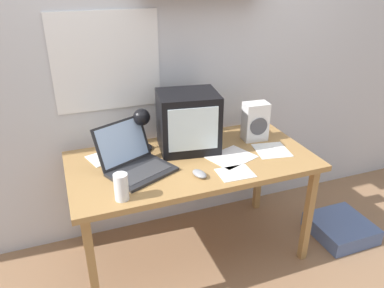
% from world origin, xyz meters
% --- Properties ---
extents(ground_plane, '(12.00, 12.00, 0.00)m').
position_xyz_m(ground_plane, '(0.00, 0.00, 0.00)').
color(ground_plane, '#8F6A4B').
extents(back_wall, '(5.60, 0.24, 2.60)m').
position_xyz_m(back_wall, '(0.00, 0.47, 1.31)').
color(back_wall, silver).
rests_on(back_wall, ground_plane).
extents(corner_desk, '(1.49, 0.76, 0.74)m').
position_xyz_m(corner_desk, '(0.00, 0.00, 0.67)').
color(corner_desk, '#A77B46').
rests_on(corner_desk, ground_plane).
extents(crt_monitor, '(0.41, 0.36, 0.37)m').
position_xyz_m(crt_monitor, '(0.03, 0.15, 0.92)').
color(crt_monitor, black).
rests_on(crt_monitor, corner_desk).
extents(laptop, '(0.46, 0.46, 0.26)m').
position_xyz_m(laptop, '(-0.36, 0.00, 0.80)').
color(laptop, '#232326').
rests_on(laptop, corner_desk).
extents(desk_lamp, '(0.14, 0.18, 0.30)m').
position_xyz_m(desk_lamp, '(-0.26, 0.19, 0.93)').
color(desk_lamp, black).
rests_on(desk_lamp, corner_desk).
extents(juice_glass, '(0.07, 0.07, 0.14)m').
position_xyz_m(juice_glass, '(-0.49, -0.29, 0.80)').
color(juice_glass, white).
rests_on(juice_glass, corner_desk).
extents(space_heater, '(0.17, 0.12, 0.26)m').
position_xyz_m(space_heater, '(0.50, 0.12, 0.87)').
color(space_heater, white).
rests_on(space_heater, corner_desk).
extents(computer_mouse, '(0.09, 0.12, 0.03)m').
position_xyz_m(computer_mouse, '(-0.04, -0.21, 0.75)').
color(computer_mouse, gray).
rests_on(computer_mouse, corner_desk).
extents(loose_paper_near_laptop, '(0.32, 0.29, 0.00)m').
position_xyz_m(loose_paper_near_laptop, '(0.24, -0.07, 0.74)').
color(loose_paper_near_laptop, white).
rests_on(loose_paper_near_laptop, corner_desk).
extents(open_notebook, '(0.20, 0.17, 0.00)m').
position_xyz_m(open_notebook, '(0.17, -0.26, 0.74)').
color(open_notebook, silver).
rests_on(open_notebook, corner_desk).
extents(printed_handout, '(0.23, 0.22, 0.00)m').
position_xyz_m(printed_handout, '(-0.50, 0.20, 0.74)').
color(printed_handout, white).
rests_on(printed_handout, corner_desk).
extents(loose_paper_near_monitor, '(0.24, 0.25, 0.00)m').
position_xyz_m(loose_paper_near_monitor, '(0.52, -0.08, 0.74)').
color(loose_paper_near_monitor, white).
rests_on(loose_paper_near_monitor, corner_desk).
extents(floor_cushion, '(0.40, 0.40, 0.12)m').
position_xyz_m(floor_cushion, '(1.09, -0.22, 0.06)').
color(floor_cushion, '#556A9A').
rests_on(floor_cushion, ground_plane).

